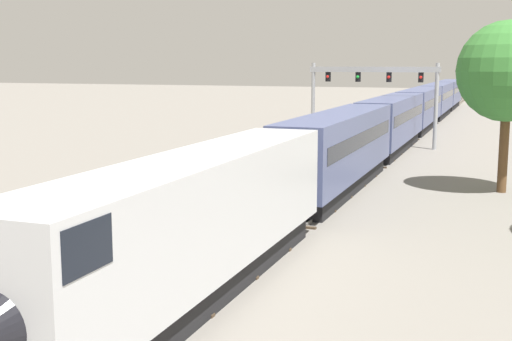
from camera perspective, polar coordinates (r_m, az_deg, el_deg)
name	(u,v)px	position (r m, az deg, el deg)	size (l,w,h in m)	color
ground_plane	(86,326)	(21.43, -14.12, -12.62)	(400.00, 400.00, 0.00)	gray
track_main	(414,133)	(77.30, 13.18, 3.08)	(2.60, 200.00, 0.16)	slate
track_near	(319,153)	(58.79, 5.37, 1.45)	(2.60, 160.00, 0.16)	slate
passenger_train	(409,113)	(72.12, 12.75, 4.71)	(3.04, 122.59, 4.80)	silver
signal_gantry	(373,86)	(64.14, 9.84, 7.07)	(12.10, 0.49, 7.80)	#999BA0
trackside_tree_mid	(508,72)	(43.27, 20.47, 7.80)	(6.04, 6.04, 10.35)	brown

